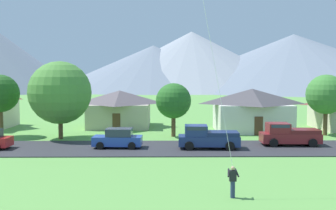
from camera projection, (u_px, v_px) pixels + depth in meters
The scene contains 13 objects.
road_strip at pixel (153, 148), 34.79m from camera, with size 160.00×7.45×0.08m, color #2D2D33.
mountain_far_west_ridge at pixel (192, 61), 173.40m from camera, with size 96.12×96.12×24.85m, color #8E939E.
mountain_east_ridge at pixel (293, 62), 170.93m from camera, with size 120.18×120.18×23.49m, color slate.
mountain_central_ridge at pixel (153, 68), 167.39m from camera, with size 85.32×85.32×18.47m, color slate.
house_leftmost at pixel (252, 109), 45.44m from camera, with size 8.68×7.16×4.81m.
house_left_center at pixel (120, 108), 49.38m from camera, with size 7.81×8.00×4.46m.
tree_near_left at pixel (326, 95), 42.18m from camera, with size 4.17×4.17×6.42m.
tree_left_of_center at pixel (0, 94), 41.21m from camera, with size 3.89×3.89×6.42m.
tree_center at pixel (173, 101), 41.26m from camera, with size 3.65×3.65×5.54m.
tree_near_right at pixel (60, 93), 39.72m from camera, with size 6.22×6.22×7.74m.
parked_car_blue_west_end at pixel (118, 139), 34.81m from camera, with size 4.28×2.23×1.68m.
pickup_truck_maroon_west_side at pixel (288, 134), 36.01m from camera, with size 5.25×2.43×1.99m.
pickup_truck_navy_east_side at pixel (207, 137), 34.44m from camera, with size 5.27×2.48×1.99m.
Camera 1 is at (0.90, -8.51, 6.41)m, focal length 42.94 mm.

